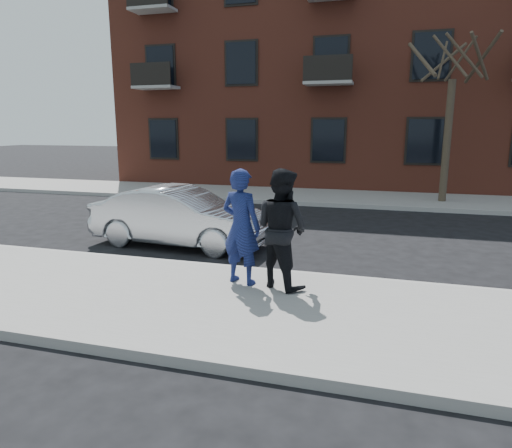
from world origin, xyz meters
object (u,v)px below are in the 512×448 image
(silver_sedan, at_px, (180,217))
(man_hoodie, at_px, (241,227))
(man_peacoat, at_px, (281,229))
(street_tree, at_px, (456,43))

(silver_sedan, distance_m, man_hoodie, 3.45)
(silver_sedan, height_order, man_peacoat, man_peacoat)
(man_hoodie, xyz_separation_m, man_peacoat, (0.69, 0.03, 0.01))
(man_hoodie, height_order, man_peacoat, man_peacoat)
(silver_sedan, xyz_separation_m, man_peacoat, (3.02, -2.48, 0.45))
(silver_sedan, xyz_separation_m, man_hoodie, (2.33, -2.50, 0.44))
(man_hoodie, bearing_deg, silver_sedan, -31.85)
(street_tree, height_order, man_hoodie, street_tree)
(street_tree, xyz_separation_m, man_peacoat, (-3.57, -10.28, -4.38))
(street_tree, bearing_deg, man_hoodie, -112.47)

